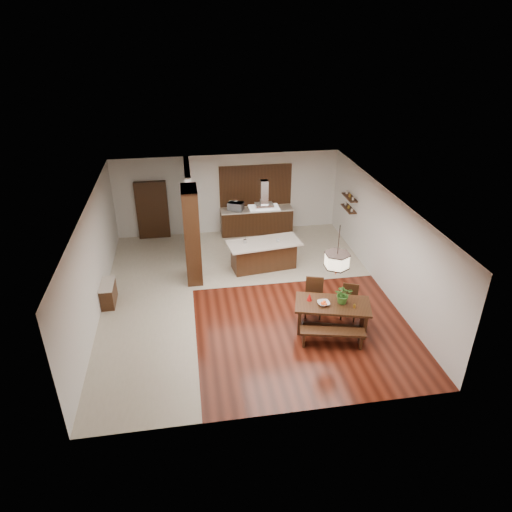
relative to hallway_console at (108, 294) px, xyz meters
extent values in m
plane|color=#3C130B|center=(3.81, -0.20, -0.32)|extent=(9.00, 9.00, 0.00)
cube|color=white|center=(3.81, -0.20, 2.58)|extent=(8.00, 9.00, 0.04)
cube|color=silver|center=(3.81, 4.30, 1.14)|extent=(8.00, 0.04, 2.90)
cube|color=silver|center=(3.81, -4.70, 1.14)|extent=(8.00, 0.04, 2.90)
cube|color=silver|center=(-0.19, -0.20, 1.14)|extent=(0.04, 9.00, 2.90)
cube|color=silver|center=(7.81, -0.20, 1.14)|extent=(0.04, 9.00, 2.90)
cube|color=beige|center=(1.06, -0.20, -0.31)|extent=(2.50, 9.00, 0.01)
cube|color=beige|center=(5.06, 2.30, -0.31)|extent=(5.50, 4.00, 0.01)
cube|color=#402310|center=(3.81, -0.20, 2.57)|extent=(8.00, 9.00, 0.02)
cube|color=black|center=(2.41, 1.00, 1.14)|extent=(0.45, 1.00, 2.90)
cube|color=silver|center=(2.41, 3.10, 1.14)|extent=(0.18, 2.40, 2.90)
cube|color=black|center=(0.00, 0.00, 0.00)|extent=(0.37, 0.88, 0.63)
cube|color=black|center=(1.11, 4.20, 0.74)|extent=(1.10, 0.20, 2.10)
cube|color=black|center=(4.81, 4.00, 0.13)|extent=(2.60, 0.60, 0.90)
cube|color=beige|center=(4.81, 4.00, 0.61)|extent=(2.60, 0.62, 0.05)
cube|color=#9E692F|center=(4.81, 4.26, 1.44)|extent=(2.60, 0.08, 1.50)
cube|color=black|center=(7.68, 2.40, 1.08)|extent=(0.26, 0.90, 0.04)
cube|color=black|center=(7.68, 2.40, 1.49)|extent=(0.26, 0.90, 0.04)
cube|color=black|center=(5.74, -2.13, 0.43)|extent=(2.04, 1.40, 0.06)
cube|color=black|center=(4.97, -1.91, 0.04)|extent=(0.28, 0.74, 0.71)
cube|color=black|center=(6.51, -2.35, 0.04)|extent=(0.28, 0.74, 0.71)
imported|color=#356722|center=(5.99, -2.13, 0.70)|extent=(0.53, 0.49, 0.49)
imported|color=beige|center=(5.49, -2.13, 0.49)|extent=(0.30, 0.30, 0.07)
cone|color=#B4100C|center=(5.20, -1.89, 0.56)|extent=(0.15, 0.15, 0.20)
cylinder|color=gold|center=(6.20, -2.39, 0.50)|extent=(0.07, 0.07, 0.09)
cube|color=black|center=(4.60, 1.32, 0.13)|extent=(2.04, 0.99, 0.88)
cube|color=beige|center=(4.60, 1.27, 0.59)|extent=(2.36, 1.27, 0.05)
imported|color=silver|center=(5.03, 1.23, 0.66)|extent=(0.13, 0.13, 0.10)
imported|color=silver|center=(4.05, 3.99, 0.78)|extent=(0.64, 0.55, 0.30)
camera|label=1|loc=(2.33, -11.20, 6.78)|focal=32.00mm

